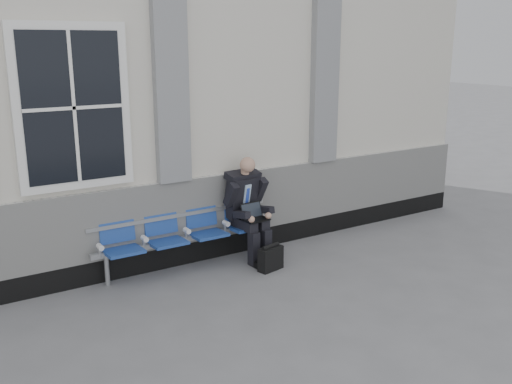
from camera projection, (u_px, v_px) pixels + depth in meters
ground at (94, 342)px, 5.88m from camera, size 70.00×70.00×0.00m
station_building at (9, 98)px, 8.14m from camera, size 14.40×4.40×4.49m
bench at (185, 229)px, 7.68m from camera, size 2.60×0.47×0.91m
businessman at (247, 205)px, 7.97m from camera, size 0.61×0.82×1.47m
briefcase at (271, 258)px, 7.69m from camera, size 0.38×0.22×0.37m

